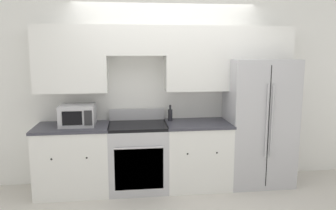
# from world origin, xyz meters

# --- Properties ---
(ground_plane) EXTENTS (12.00, 12.00, 0.00)m
(ground_plane) POSITION_xyz_m (0.00, 0.00, 0.00)
(ground_plane) COLOR beige
(wall_back) EXTENTS (8.00, 0.39, 2.60)m
(wall_back) POSITION_xyz_m (0.02, 0.58, 1.50)
(wall_back) COLOR white
(wall_back) RESTS_ON ground_plane
(lower_cabinets_left) EXTENTS (0.96, 0.64, 0.90)m
(lower_cabinets_left) POSITION_xyz_m (-1.26, 0.31, 0.45)
(lower_cabinets_left) COLOR white
(lower_cabinets_left) RESTS_ON ground_plane
(lower_cabinets_right) EXTENTS (0.88, 0.64, 0.90)m
(lower_cabinets_right) POSITION_xyz_m (0.41, 0.31, 0.45)
(lower_cabinets_right) COLOR white
(lower_cabinets_right) RESTS_ON ground_plane
(oven_range) EXTENTS (0.77, 0.65, 1.06)m
(oven_range) POSITION_xyz_m (-0.41, 0.31, 0.45)
(oven_range) COLOR #B7B7BC
(oven_range) RESTS_ON ground_plane
(refrigerator) EXTENTS (0.89, 0.77, 1.75)m
(refrigerator) POSITION_xyz_m (1.28, 0.37, 0.87)
(refrigerator) COLOR #B7B7BC
(refrigerator) RESTS_ON ground_plane
(microwave) EXTENTS (0.44, 0.41, 0.27)m
(microwave) POSITION_xyz_m (-1.18, 0.34, 1.03)
(microwave) COLOR #B7B7BC
(microwave) RESTS_ON lower_cabinets_left
(bottle) EXTENTS (0.06, 0.06, 0.22)m
(bottle) POSITION_xyz_m (0.05, 0.46, 0.98)
(bottle) COLOR black
(bottle) RESTS_ON lower_cabinets_right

